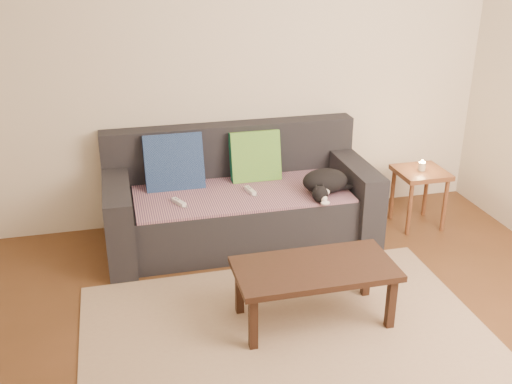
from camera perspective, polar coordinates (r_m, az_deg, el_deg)
ground at (r=3.67m, az=3.85°, el=-15.31°), size 4.50×4.50×0.00m
back_wall at (r=4.91m, az=-2.85°, el=11.63°), size 4.50×0.04×2.60m
sofa at (r=4.82m, az=-1.63°, el=-0.99°), size 2.10×0.94×0.87m
throw_blanket at (r=4.69m, az=-1.41°, el=-0.09°), size 1.66×0.74×0.02m
cushion_navy at (r=4.78m, az=-7.82°, el=2.76°), size 0.46×0.25×0.48m
cushion_green at (r=4.89m, az=-0.09°, el=3.43°), size 0.41×0.19×0.42m
cat at (r=4.66m, az=6.58°, el=0.92°), size 0.46×0.44×0.19m
wii_remote_a at (r=4.50m, az=-7.36°, el=-0.97°), size 0.10×0.15×0.03m
wii_remote_b at (r=4.67m, az=-0.55°, el=0.12°), size 0.07×0.15×0.03m
side_table at (r=5.18m, az=15.38°, el=1.11°), size 0.40×0.40×0.50m
candle at (r=5.13m, az=15.52°, el=2.40°), size 0.06×0.06×0.09m
rug at (r=3.78m, az=3.16°, el=-13.87°), size 2.50×1.80×0.01m
coffee_table at (r=3.78m, az=5.62°, el=-7.71°), size 1.00×0.50×0.40m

